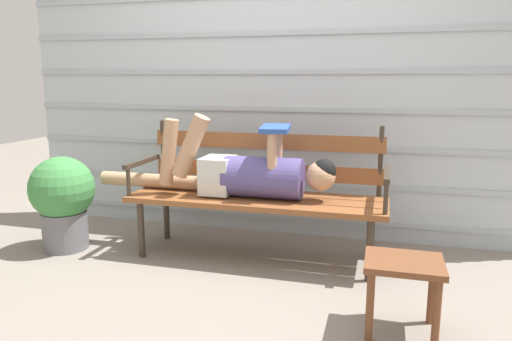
# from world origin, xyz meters

# --- Properties ---
(ground_plane) EXTENTS (12.00, 12.00, 0.00)m
(ground_plane) POSITION_xyz_m (0.00, 0.00, 0.00)
(ground_plane) COLOR gray
(house_siding) EXTENTS (4.10, 0.08, 2.22)m
(house_siding) POSITION_xyz_m (0.00, 0.69, 1.11)
(house_siding) COLOR #B2BCC6
(house_siding) RESTS_ON ground
(park_bench) EXTENTS (1.72, 0.52, 0.90)m
(park_bench) POSITION_xyz_m (-0.00, 0.17, 0.47)
(park_bench) COLOR brown
(park_bench) RESTS_ON ground
(reclining_person) EXTENTS (1.71, 0.27, 0.55)m
(reclining_person) POSITION_xyz_m (-0.09, 0.10, 0.59)
(reclining_person) COLOR #514784
(footstool) EXTENTS (0.36, 0.30, 0.36)m
(footstool) POSITION_xyz_m (0.93, -0.65, 0.29)
(footstool) COLOR brown
(footstool) RESTS_ON ground
(potted_plant) EXTENTS (0.45, 0.45, 0.67)m
(potted_plant) POSITION_xyz_m (-1.36, -0.09, 0.37)
(potted_plant) COLOR slate
(potted_plant) RESTS_ON ground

